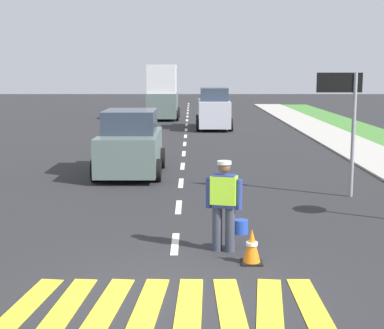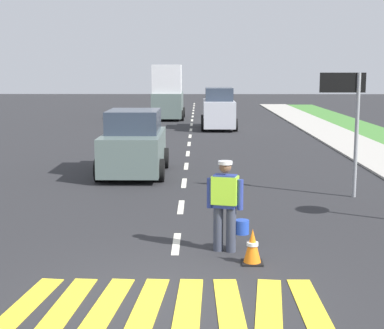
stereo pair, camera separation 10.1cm
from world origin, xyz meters
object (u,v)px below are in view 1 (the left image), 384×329
road_worker (228,201)px  delivery_truck (165,95)px  traffic_cone_near (254,246)px  lane_direction_sign (348,104)px  car_outgoing_far (216,110)px  car_oncoming_lead (133,145)px

road_worker → delivery_truck: bearing=95.1°
traffic_cone_near → delivery_truck: bearing=95.8°
lane_direction_sign → car_outgoing_far: size_ratio=0.76×
road_worker → traffic_cone_near: bearing=-58.9°
delivery_truck → car_oncoming_lead: bearing=-90.0°
road_worker → traffic_cone_near: size_ratio=2.74×
lane_direction_sign → road_worker: bearing=-125.4°
road_worker → traffic_cone_near: (0.42, -0.70, -0.63)m
traffic_cone_near → car_outgoing_far: car_outgoing_far is taller
car_outgoing_far → car_oncoming_lead: 14.49m
delivery_truck → car_oncoming_lead: delivery_truck is taller
delivery_truck → car_outgoing_far: (3.13, -6.22, -0.56)m
road_worker → lane_direction_sign: lane_direction_sign is taller
road_worker → car_outgoing_far: car_outgoing_far is taller
road_worker → car_outgoing_far: bearing=88.5°
lane_direction_sign → car_oncoming_lead: lane_direction_sign is taller
traffic_cone_near → car_outgoing_far: bearing=89.6°
road_worker → car_oncoming_lead: size_ratio=0.43×
delivery_truck → lane_direction_sign: bearing=-76.1°
road_worker → lane_direction_sign: size_ratio=0.52×
traffic_cone_near → car_outgoing_far: 22.76m
lane_direction_sign → car_outgoing_far: (-2.70, 17.41, -1.35)m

